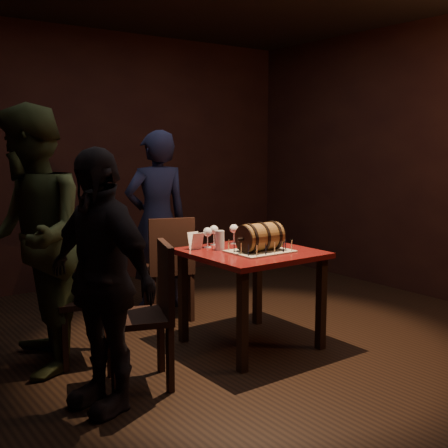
% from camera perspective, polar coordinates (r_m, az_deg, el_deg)
% --- Properties ---
extents(room_shell, '(5.04, 5.04, 2.80)m').
position_cam_1_polar(room_shell, '(4.24, 0.73, 5.99)').
color(room_shell, black).
rests_on(room_shell, ground).
extents(pub_table, '(0.90, 0.90, 0.75)m').
position_cam_1_polar(pub_table, '(4.32, 2.77, -4.15)').
color(pub_table, '#540E0E').
rests_on(pub_table, ground).
extents(cake_board, '(0.45, 0.35, 0.01)m').
position_cam_1_polar(cake_board, '(4.24, 3.69, -2.79)').
color(cake_board, '#A69D86').
rests_on(cake_board, pub_table).
extents(barrel_cake, '(0.38, 0.22, 0.22)m').
position_cam_1_polar(barrel_cake, '(4.22, 3.70, -1.32)').
color(barrel_cake, brown).
rests_on(barrel_cake, cake_board).
extents(birthday_candles, '(0.40, 0.30, 0.09)m').
position_cam_1_polar(birthday_candles, '(4.23, 3.69, -2.17)').
color(birthday_candles, '#E8D08B').
rests_on(birthday_candles, cake_board).
extents(wine_glass_left, '(0.07, 0.07, 0.16)m').
position_cam_1_polar(wine_glass_left, '(4.40, -1.68, -0.92)').
color(wine_glass_left, silver).
rests_on(wine_glass_left, pub_table).
extents(wine_glass_mid, '(0.07, 0.07, 0.16)m').
position_cam_1_polar(wine_glass_mid, '(4.51, -1.03, -0.68)').
color(wine_glass_mid, silver).
rests_on(wine_glass_mid, pub_table).
extents(wine_glass_right, '(0.07, 0.07, 0.16)m').
position_cam_1_polar(wine_glass_right, '(4.57, 1.01, -0.57)').
color(wine_glass_right, silver).
rests_on(wine_glass_right, pub_table).
extents(pint_of_ale, '(0.07, 0.07, 0.15)m').
position_cam_1_polar(pint_of_ale, '(4.31, -0.43, -1.70)').
color(pint_of_ale, silver).
rests_on(pint_of_ale, pub_table).
extents(menu_card, '(0.10, 0.05, 0.13)m').
position_cam_1_polar(menu_card, '(4.34, -2.90, -1.75)').
color(menu_card, white).
rests_on(menu_card, pub_table).
extents(chair_back, '(0.51, 0.51, 0.93)m').
position_cam_1_polar(chair_back, '(4.98, -5.51, -3.93)').
color(chair_back, black).
rests_on(chair_back, ground).
extents(chair_left_rear, '(0.48, 0.48, 0.93)m').
position_cam_1_polar(chair_left_rear, '(4.17, -12.90, -6.45)').
color(chair_left_rear, black).
rests_on(chair_left_rear, ground).
extents(chair_left_front, '(0.51, 0.51, 0.93)m').
position_cam_1_polar(chair_left_front, '(3.68, -7.44, -8.25)').
color(chair_left_front, black).
rests_on(chair_left_front, ground).
extents(person_back, '(0.67, 0.49, 1.69)m').
position_cam_1_polar(person_back, '(5.33, -6.85, 0.35)').
color(person_back, '#1C1D38').
rests_on(person_back, ground).
extents(person_left_rear, '(0.87, 1.02, 1.83)m').
position_cam_1_polar(person_left_rear, '(4.00, -19.01, -1.57)').
color(person_left_rear, '#394221').
rests_on(person_left_rear, ground).
extents(person_left_front, '(0.57, 0.96, 1.54)m').
position_cam_1_polar(person_left_front, '(3.35, -12.52, -5.59)').
color(person_left_front, black).
rests_on(person_left_front, ground).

